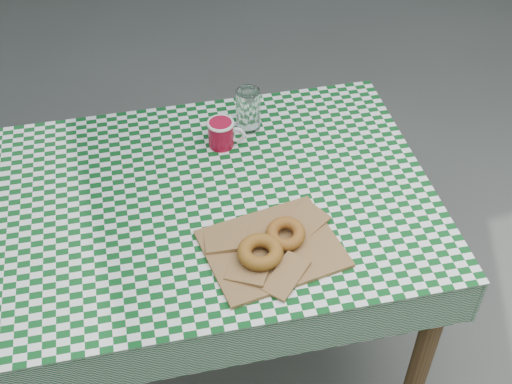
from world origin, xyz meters
TOP-DOWN VIEW (x-y plane):
  - ground at (0.00, 0.00)m, footprint 60.00×60.00m
  - table at (-0.17, -0.18)m, footprint 1.37×1.00m
  - tablecloth at (-0.17, -0.18)m, footprint 1.39×1.02m
  - paper_bag at (-0.04, -0.41)m, footprint 0.34×0.28m
  - bagel_front at (-0.08, -0.44)m, footprint 0.15×0.15m
  - bagel_back at (0.00, -0.40)m, footprint 0.14×0.14m
  - coffee_mug at (-0.04, 0.02)m, footprint 0.20×0.20m
  - drinking_glass at (0.07, 0.07)m, footprint 0.09×0.09m

SIDE VIEW (x-z plane):
  - ground at x=0.00m, z-range 0.00..0.00m
  - table at x=-0.17m, z-range 0.00..0.75m
  - tablecloth at x=-0.17m, z-range 0.75..0.76m
  - paper_bag at x=-0.04m, z-range 0.76..0.77m
  - bagel_back at x=0.00m, z-range 0.77..0.80m
  - bagel_front at x=-0.08m, z-range 0.77..0.81m
  - coffee_mug at x=-0.04m, z-range 0.76..0.84m
  - drinking_glass at x=0.07m, z-range 0.76..0.89m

